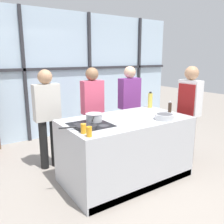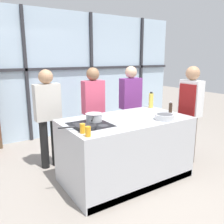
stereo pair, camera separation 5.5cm
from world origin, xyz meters
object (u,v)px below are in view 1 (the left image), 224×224
white_plate (140,112)px  juice_glass_far (83,129)px  saucepan (94,117)px  mixing_bowl (164,117)px  pepper_grinder (170,107)px  spectator_center_left (93,106)px  frying_pan (86,127)px  spectator_far_left (47,113)px  chef (189,108)px  juice_glass_near (89,132)px  spectator_center_right (129,102)px  oil_bottle (150,100)px

white_plate → juice_glass_far: 1.31m
saucepan → mixing_bowl: bearing=-27.5°
saucepan → pepper_grinder: bearing=-8.4°
spectator_center_left → mixing_bowl: 1.40m
frying_pan → spectator_far_left: bearing=96.0°
chef → juice_glass_near: bearing=99.0°
chef → mixing_bowl: 0.89m
chef → juice_glass_near: chef is taller
spectator_far_left → white_plate: size_ratio=6.50×
chef → saucepan: size_ratio=4.29×
white_plate → spectator_center_left: bearing=116.9°
spectator_center_right → pepper_grinder: size_ratio=8.85×
pepper_grinder → juice_glass_far: pepper_grinder is taller
frying_pan → spectator_center_right: bearing=35.9°
spectator_center_left → juice_glass_near: 1.62m
pepper_grinder → frying_pan: bearing=-178.0°
mixing_bowl → oil_bottle: 0.83m
chef → saucepan: 1.75m
mixing_bowl → spectator_center_right: bearing=73.5°
saucepan → juice_glass_far: size_ratio=3.36×
chef → juice_glass_far: (-2.10, -0.19, 0.03)m
white_plate → saucepan: bearing=-176.1°
chef → spectator_far_left: chef is taller
spectator_far_left → juice_glass_far: bearing=90.4°
oil_bottle → juice_glass_near: bearing=-154.0°
spectator_far_left → oil_bottle: 1.76m
saucepan → pepper_grinder: size_ratio=2.10×
spectator_center_left → frying_pan: bearing=57.5°
spectator_center_right → oil_bottle: spectator_center_right is taller
mixing_bowl → pepper_grinder: (0.40, 0.27, 0.04)m
spectator_center_right → frying_pan: bearing=35.9°
frying_pan → juice_glass_far: size_ratio=3.98×
saucepan → juice_glass_near: juice_glass_near is taller
juice_glass_near → mixing_bowl: bearing=3.4°
chef → white_plate: chef is taller
frying_pan → oil_bottle: size_ratio=1.65×
spectator_far_left → saucepan: bearing=113.2°
mixing_bowl → spectator_center_left: bearing=108.0°
frying_pan → saucepan: size_ratio=1.19×
oil_bottle → pepper_grinder: 0.46m
saucepan → white_plate: 0.87m
spectator_center_left → frying_pan: 1.32m
saucepan → pepper_grinder: (1.28, -0.19, 0.02)m
chef → pepper_grinder: (-0.45, 0.01, 0.06)m
spectator_center_left → oil_bottle: size_ratio=5.85×
spectator_far_left → spectator_center_left: spectator_center_left is taller
mixing_bowl → juice_glass_far: (-1.25, 0.07, 0.02)m
mixing_bowl → juice_glass_far: juice_glass_far is taller
chef → mixing_bowl: bearing=107.0°
spectator_far_left → spectator_center_right: size_ratio=0.99×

